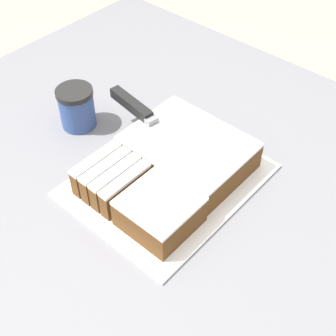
{
  "coord_description": "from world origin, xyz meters",
  "views": [
    {
      "loc": [
        0.36,
        -0.47,
        1.58
      ],
      "look_at": [
        -0.06,
        0.01,
        0.93
      ],
      "focal_mm": 50.0,
      "sensor_mm": 36.0,
      "label": 1
    }
  ],
  "objects_px": {
    "cake": "(171,168)",
    "knife": "(141,113)",
    "coffee_cup": "(77,107)",
    "cake_board": "(168,180)"
  },
  "relations": [
    {
      "from": "cake",
      "to": "knife",
      "type": "bearing_deg",
      "value": 158.04
    },
    {
      "from": "cake",
      "to": "knife",
      "type": "relative_size",
      "value": 0.93
    },
    {
      "from": "cake_board",
      "to": "knife",
      "type": "bearing_deg",
      "value": 155.88
    },
    {
      "from": "cake",
      "to": "knife",
      "type": "height_order",
      "value": "knife"
    },
    {
      "from": "cake",
      "to": "knife",
      "type": "xyz_separation_m",
      "value": [
        -0.12,
        0.05,
        0.04
      ]
    },
    {
      "from": "cake_board",
      "to": "coffee_cup",
      "type": "xyz_separation_m",
      "value": [
        -0.27,
        -0.0,
        0.04
      ]
    },
    {
      "from": "cake_board",
      "to": "coffee_cup",
      "type": "bearing_deg",
      "value": -179.88
    },
    {
      "from": "cake",
      "to": "coffee_cup",
      "type": "height_order",
      "value": "coffee_cup"
    },
    {
      "from": "cake",
      "to": "coffee_cup",
      "type": "distance_m",
      "value": 0.27
    },
    {
      "from": "cake",
      "to": "coffee_cup",
      "type": "bearing_deg",
      "value": -179.0
    }
  ]
}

